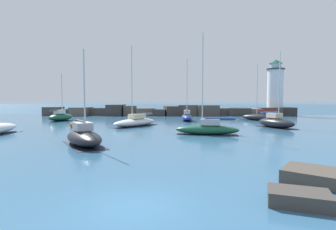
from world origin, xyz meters
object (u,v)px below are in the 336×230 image
(sailboat_moored_0, at_px, (207,129))
(sailboat_moored_7, at_px, (61,117))
(sailboat_moored_6, at_px, (259,117))
(lighthouse, at_px, (275,92))
(sailboat_moored_1, at_px, (135,122))
(sailboat_moored_5, at_px, (84,137))
(mooring_buoy_orange_near, at_px, (72,125))
(sailboat_moored_4, at_px, (276,122))
(sailboat_moored_2, at_px, (187,117))

(sailboat_moored_0, relative_size, sailboat_moored_7, 1.31)
(sailboat_moored_6, bearing_deg, lighthouse, 59.72)
(sailboat_moored_6, bearing_deg, sailboat_moored_1, -154.75)
(lighthouse, relative_size, sailboat_moored_6, 1.30)
(lighthouse, relative_size, sailboat_moored_5, 1.64)
(sailboat_moored_1, distance_m, mooring_buoy_orange_near, 8.37)
(sailboat_moored_1, bearing_deg, sailboat_moored_4, -5.34)
(lighthouse, xyz_separation_m, sailboat_moored_7, (-42.55, -15.16, -4.70))
(sailboat_moored_0, relative_size, sailboat_moored_4, 1.09)
(sailboat_moored_6, bearing_deg, sailboat_moored_4, -98.38)
(sailboat_moored_2, bearing_deg, sailboat_moored_6, 4.12)
(lighthouse, distance_m, sailboat_moored_2, 26.14)
(sailboat_moored_2, relative_size, sailboat_moored_7, 1.30)
(sailboat_moored_6, height_order, sailboat_moored_7, sailboat_moored_6)
(sailboat_moored_0, bearing_deg, lighthouse, 58.39)
(sailboat_moored_5, xyz_separation_m, mooring_buoy_orange_near, (-5.98, 13.22, -0.39))
(sailboat_moored_6, height_order, mooring_buoy_orange_near, sailboat_moored_6)
(sailboat_moored_4, relative_size, sailboat_moored_6, 1.01)
(sailboat_moored_4, bearing_deg, sailboat_moored_7, 162.54)
(sailboat_moored_2, xyz_separation_m, sailboat_moored_7, (-21.66, -0.16, -0.00))
(lighthouse, height_order, mooring_buoy_orange_near, lighthouse)
(sailboat_moored_4, distance_m, sailboat_moored_7, 34.23)
(sailboat_moored_2, xyz_separation_m, sailboat_moored_5, (-9.90, -23.63, -0.03))
(mooring_buoy_orange_near, bearing_deg, sailboat_moored_5, -65.68)
(sailboat_moored_0, xyz_separation_m, sailboat_moored_7, (-22.75, 17.00, 0.08))
(sailboat_moored_1, xyz_separation_m, mooring_buoy_orange_near, (-8.19, -1.72, -0.32))
(sailboat_moored_5, bearing_deg, sailboat_moored_2, 67.27)
(sailboat_moored_1, distance_m, sailboat_moored_6, 22.50)
(sailboat_moored_2, bearing_deg, sailboat_moored_5, -112.73)
(lighthouse, xyz_separation_m, sailboat_moored_0, (-19.80, -32.16, -4.78))
(sailboat_moored_6, distance_m, mooring_buoy_orange_near, 30.70)
(lighthouse, height_order, sailboat_moored_1, lighthouse)
(sailboat_moored_2, distance_m, sailboat_moored_7, 21.66)
(sailboat_moored_0, relative_size, sailboat_moored_2, 1.01)
(sailboat_moored_0, relative_size, sailboat_moored_5, 1.39)
(sailboat_moored_0, xyz_separation_m, sailboat_moored_5, (-10.99, -6.46, 0.06))
(sailboat_moored_2, relative_size, mooring_buoy_orange_near, 12.97)
(sailboat_moored_0, bearing_deg, sailboat_moored_7, 143.23)
(sailboat_moored_4, relative_size, sailboat_moored_7, 1.20)
(sailboat_moored_1, bearing_deg, sailboat_moored_5, -98.41)
(sailboat_moored_5, height_order, sailboat_moored_6, sailboat_moored_6)
(sailboat_moored_0, height_order, sailboat_moored_4, sailboat_moored_0)
(sailboat_moored_6, bearing_deg, sailboat_moored_5, -132.60)
(lighthouse, height_order, sailboat_moored_6, lighthouse)
(sailboat_moored_1, xyz_separation_m, sailboat_moored_4, (18.68, -1.75, 0.11))
(sailboat_moored_1, bearing_deg, lighthouse, 39.65)
(sailboat_moored_6, distance_m, sailboat_moored_7, 34.34)
(sailboat_moored_6, relative_size, mooring_buoy_orange_near, 11.96)
(sailboat_moored_7, bearing_deg, sailboat_moored_0, -36.77)
(sailboat_moored_6, xyz_separation_m, mooring_buoy_orange_near, (-28.54, -11.32, -0.29))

